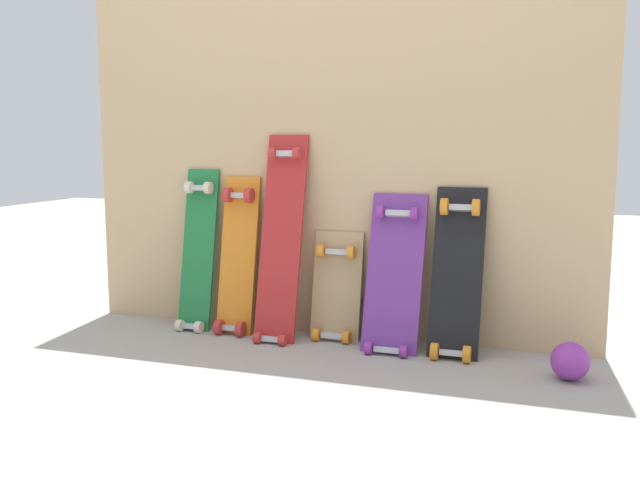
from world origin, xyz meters
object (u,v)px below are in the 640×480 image
Objects in this scene: skateboard_red at (281,246)px; skateboard_purple at (394,281)px; skateboard_natural at (336,294)px; skateboard_black at (456,280)px; skateboard_orange at (237,262)px; skateboard_green at (198,257)px; rubber_ball at (570,361)px.

skateboard_red is 0.53m from skateboard_purple.
skateboard_black is (0.54, -0.06, 0.11)m from skateboard_natural.
skateboard_natural is 0.55m from skateboard_black.
skateboard_orange is 1.03× the size of skateboard_black.
skateboard_black is (0.26, 0.01, 0.02)m from skateboard_purple.
skateboard_purple is at bearing -0.30° from skateboard_red.
skateboard_purple is at bearing -12.64° from skateboard_natural.
skateboard_natural is 0.29m from skateboard_purple.
skateboard_green is at bearing 178.65° from skateboard_black.
skateboard_green is at bearing -179.59° from skateboard_orange.
skateboard_orange is 1.49m from rubber_ball.
skateboard_black is at bearing -1.35° from skateboard_green.
skateboard_natural is (0.24, 0.06, -0.21)m from skateboard_red.
skateboard_orange is 0.79× the size of skateboard_red.
skateboard_purple is at bearing -178.66° from skateboard_black.
skateboard_orange is 1.00m from skateboard_black.
skateboard_orange is at bearing 178.30° from skateboard_black.
skateboard_green reaches higher than rubber_ball.
skateboard_red is 1.30× the size of skateboard_black.
skateboard_natural is at bearing 13.75° from skateboard_red.
skateboard_black is at bearing -5.90° from skateboard_natural.
rubber_ball is at bearing -22.85° from skateboard_black.
skateboard_red is at bearing 179.70° from skateboard_purple.
rubber_ball is (1.66, -0.22, -0.27)m from skateboard_green.
skateboard_purple is (0.27, -0.06, 0.09)m from skateboard_natural.
skateboard_black is at bearing -1.70° from skateboard_orange.
skateboard_red is at bearing -4.20° from skateboard_green.
skateboard_purple reaches higher than skateboard_natural.
skateboard_black reaches higher than skateboard_natural.
skateboard_green is 0.44m from skateboard_red.
rubber_ball is at bearing -13.97° from skateboard_natural.
skateboard_red is 6.86× the size of rubber_ball.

